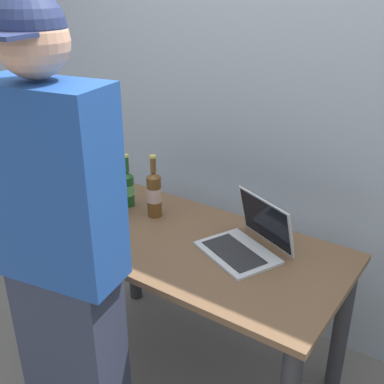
% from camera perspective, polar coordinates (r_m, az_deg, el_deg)
% --- Properties ---
extents(ground_plane, '(8.00, 8.00, 0.00)m').
position_cam_1_polar(ground_plane, '(2.58, -0.09, -20.61)').
color(ground_plane, slate).
rests_on(ground_plane, ground).
extents(desk, '(1.38, 0.72, 0.75)m').
position_cam_1_polar(desk, '(2.19, -0.10, -9.43)').
color(desk, brown).
rests_on(desk, ground).
extents(laptop, '(0.43, 0.41, 0.23)m').
position_cam_1_polar(laptop, '(2.05, 6.80, -5.81)').
color(laptop, '#B7BABC').
rests_on(laptop, desk).
extents(beer_bottle_brown, '(0.07, 0.07, 0.32)m').
position_cam_1_polar(beer_bottle_brown, '(2.30, -4.62, -0.13)').
color(beer_bottle_brown, brown).
rests_on(beer_bottle_brown, desk).
extents(beer_bottle_amber, '(0.07, 0.07, 0.28)m').
position_cam_1_polar(beer_bottle_amber, '(2.33, -9.33, -0.70)').
color(beer_bottle_amber, '#472B14').
rests_on(beer_bottle_amber, desk).
extents(beer_bottle_dark, '(0.07, 0.07, 0.28)m').
position_cam_1_polar(beer_bottle_dark, '(2.43, -7.84, 0.57)').
color(beer_bottle_dark, '#1E5123').
rests_on(beer_bottle_dark, desk).
extents(person_figure, '(0.47, 0.34, 1.81)m').
position_cam_1_polar(person_figure, '(1.72, -15.49, -7.91)').
color(person_figure, '#2D3347').
rests_on(person_figure, ground).
extents(back_wall, '(6.00, 0.10, 2.60)m').
position_cam_1_polar(back_wall, '(2.45, 9.01, 11.78)').
color(back_wall, '#99A3AD').
rests_on(back_wall, ground).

